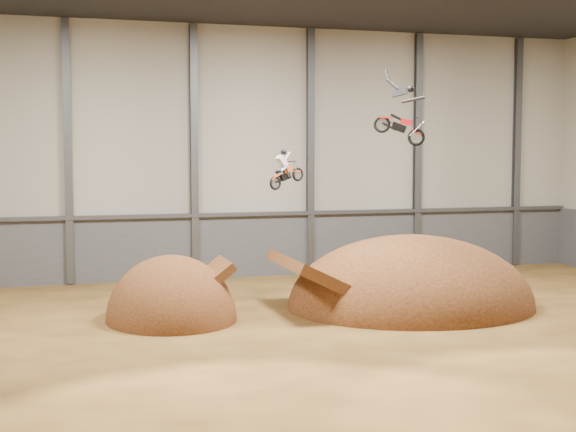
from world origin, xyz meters
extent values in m
plane|color=#4E3314|center=(0.00, 0.00, 0.00)|extent=(40.00, 40.00, 0.00)
cube|color=#AAA596|center=(0.00, 15.00, 7.00)|extent=(40.00, 0.10, 14.00)
cube|color=#4F5056|center=(0.00, 14.90, 1.75)|extent=(39.80, 0.18, 3.50)
cube|color=#47494F|center=(0.00, 14.75, 3.55)|extent=(39.80, 0.35, 0.20)
cube|color=#47494F|center=(-10.00, 14.80, 7.00)|extent=(0.40, 0.36, 13.90)
cube|color=#47494F|center=(-3.33, 14.80, 7.00)|extent=(0.40, 0.36, 13.90)
cube|color=#47494F|center=(3.33, 14.80, 7.00)|extent=(0.40, 0.36, 13.90)
cube|color=#47494F|center=(10.00, 14.80, 7.00)|extent=(0.40, 0.36, 13.90)
cube|color=#47494F|center=(16.67, 14.80, 7.00)|extent=(0.40, 0.36, 13.90)
ellipsoid|color=#402110|center=(-6.08, 4.36, 0.00)|extent=(5.44, 6.27, 5.44)
ellipsoid|color=#402110|center=(4.78, 4.21, 0.00)|extent=(11.34, 10.03, 6.54)
camera|label=1|loc=(-10.54, -28.82, 7.01)|focal=50.00mm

